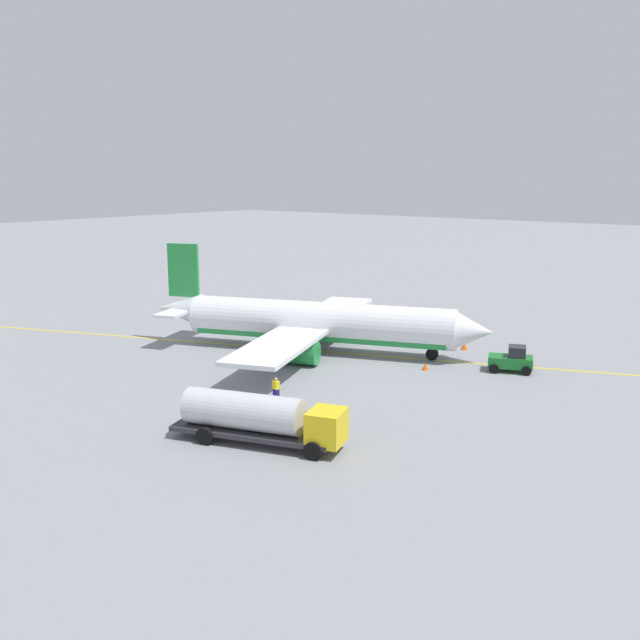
{
  "coord_description": "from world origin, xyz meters",
  "views": [
    {
      "loc": [
        39.67,
        -50.72,
        16.14
      ],
      "look_at": [
        0.0,
        0.0,
        3.0
      ],
      "focal_mm": 39.78,
      "sensor_mm": 36.0,
      "label": 1
    }
  ],
  "objects_px": {
    "refueling_worker": "(276,389)",
    "pushback_tug": "(512,360)",
    "fuel_tanker": "(259,417)",
    "safety_cone_nose": "(425,366)",
    "safety_cone_wingtip": "(464,346)",
    "airplane": "(315,323)"
  },
  "relations": [
    {
      "from": "pushback_tug",
      "to": "safety_cone_nose",
      "type": "height_order",
      "value": "pushback_tug"
    },
    {
      "from": "refueling_worker",
      "to": "safety_cone_nose",
      "type": "distance_m",
      "value": 14.66
    },
    {
      "from": "refueling_worker",
      "to": "pushback_tug",
      "type": "bearing_deg",
      "value": 59.88
    },
    {
      "from": "airplane",
      "to": "safety_cone_nose",
      "type": "bearing_deg",
      "value": 2.88
    },
    {
      "from": "pushback_tug",
      "to": "refueling_worker",
      "type": "bearing_deg",
      "value": -120.12
    },
    {
      "from": "airplane",
      "to": "safety_cone_wingtip",
      "type": "relative_size",
      "value": 42.59
    },
    {
      "from": "pushback_tug",
      "to": "safety_cone_wingtip",
      "type": "xyz_separation_m",
      "value": [
        -6.63,
        4.54,
        -0.63
      ]
    },
    {
      "from": "airplane",
      "to": "refueling_worker",
      "type": "bearing_deg",
      "value": -62.45
    },
    {
      "from": "fuel_tanker",
      "to": "safety_cone_wingtip",
      "type": "bearing_deg",
      "value": 92.2
    },
    {
      "from": "refueling_worker",
      "to": "safety_cone_nose",
      "type": "bearing_deg",
      "value": 72.12
    },
    {
      "from": "refueling_worker",
      "to": "safety_cone_nose",
      "type": "height_order",
      "value": "refueling_worker"
    },
    {
      "from": "fuel_tanker",
      "to": "safety_cone_wingtip",
      "type": "relative_size",
      "value": 14.95
    },
    {
      "from": "safety_cone_nose",
      "to": "pushback_tug",
      "type": "bearing_deg",
      "value": 34.23
    },
    {
      "from": "airplane",
      "to": "safety_cone_nose",
      "type": "xyz_separation_m",
      "value": [
        11.47,
        0.58,
        -2.37
      ]
    },
    {
      "from": "fuel_tanker",
      "to": "safety_cone_wingtip",
      "type": "distance_m",
      "value": 29.71
    },
    {
      "from": "safety_cone_nose",
      "to": "safety_cone_wingtip",
      "type": "bearing_deg",
      "value": 94.64
    },
    {
      "from": "fuel_tanker",
      "to": "safety_cone_nose",
      "type": "relative_size",
      "value": 18.45
    },
    {
      "from": "refueling_worker",
      "to": "safety_cone_wingtip",
      "type": "distance_m",
      "value": 22.84
    },
    {
      "from": "airplane",
      "to": "safety_cone_wingtip",
      "type": "distance_m",
      "value": 14.32
    },
    {
      "from": "airplane",
      "to": "safety_cone_wingtip",
      "type": "bearing_deg",
      "value": 40.35
    },
    {
      "from": "safety_cone_wingtip",
      "to": "safety_cone_nose",
      "type": "bearing_deg",
      "value": -85.36
    },
    {
      "from": "safety_cone_nose",
      "to": "safety_cone_wingtip",
      "type": "xyz_separation_m",
      "value": [
        -0.7,
        8.58,
        0.07
      ]
    }
  ]
}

